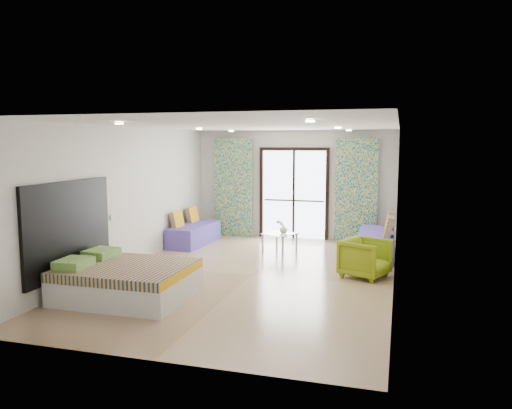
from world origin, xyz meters
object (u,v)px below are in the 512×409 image
(daybed_left, at_px, (193,233))
(daybed_right, at_px, (377,243))
(coffee_table, at_px, (280,235))
(bed, at_px, (126,281))
(armchair, at_px, (365,256))

(daybed_left, height_order, daybed_right, daybed_right)
(daybed_left, height_order, coffee_table, daybed_left)
(bed, relative_size, coffee_table, 2.38)
(daybed_right, bearing_deg, daybed_left, 178.04)
(bed, height_order, daybed_left, daybed_left)
(bed, relative_size, daybed_left, 1.10)
(coffee_table, bearing_deg, bed, -111.18)
(daybed_right, height_order, coffee_table, daybed_right)
(daybed_left, distance_m, daybed_right, 4.23)
(daybed_left, height_order, armchair, daybed_left)
(bed, xyz_separation_m, coffee_table, (1.51, 3.90, 0.09))
(daybed_left, relative_size, daybed_right, 0.91)
(daybed_left, relative_size, coffee_table, 2.15)
(bed, distance_m, daybed_right, 5.40)
(daybed_right, height_order, armchair, daybed_right)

